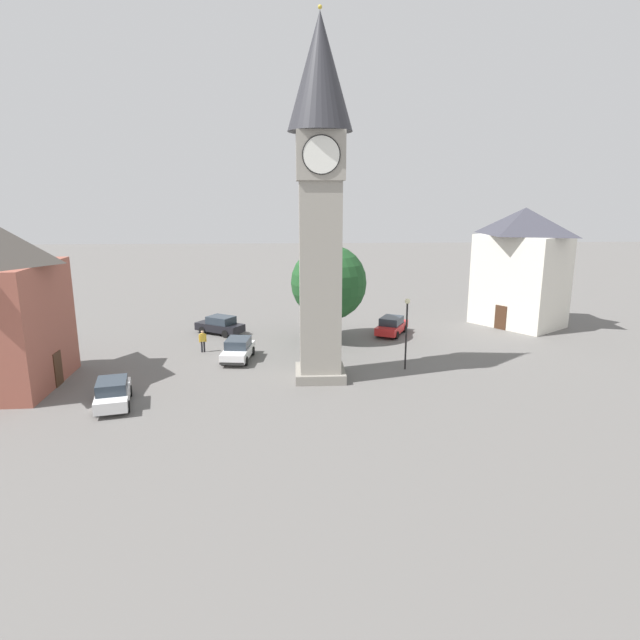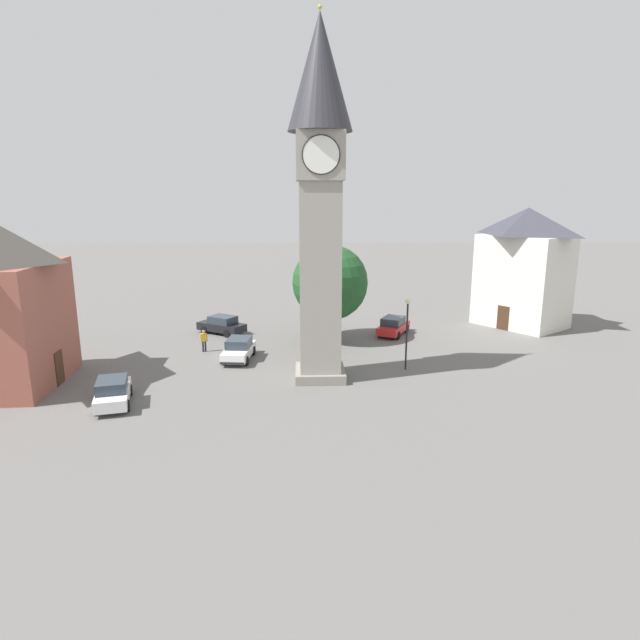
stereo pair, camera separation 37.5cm
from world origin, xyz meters
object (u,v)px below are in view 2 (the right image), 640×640
at_px(tree, 330,283).
at_px(pedestrian, 204,339).
at_px(clock_tower, 320,173).
at_px(car_blue_kerb, 239,349).
at_px(car_red_corner, 222,325).
at_px(building_shop_left, 7,306).
at_px(car_white_side, 113,392).
at_px(car_silver_kerb, 393,326).
at_px(lamp_post, 407,322).
at_px(building_terrace_right, 524,267).

bearing_deg(tree, pedestrian, -164.43).
distance_m(clock_tower, car_blue_kerb, 13.79).
xyz_separation_m(clock_tower, car_red_corner, (-7.84, 11.55, -11.90)).
bearing_deg(building_shop_left, tree, 25.58).
xyz_separation_m(car_white_side, pedestrian, (3.27, 10.27, 0.25)).
distance_m(car_silver_kerb, tree, 6.95).
bearing_deg(clock_tower, lamp_post, 13.77).
height_order(clock_tower, tree, clock_tower).
distance_m(clock_tower, car_silver_kerb, 17.23).
relative_size(car_silver_kerb, car_red_corner, 1.01).
relative_size(clock_tower, tree, 2.80).
height_order(pedestrian, tree, tree).
xyz_separation_m(clock_tower, car_white_side, (-11.69, -4.08, -11.90)).
bearing_deg(tree, car_red_corner, 163.28).
bearing_deg(lamp_post, car_silver_kerb, 85.22).
relative_size(building_terrace_right, lamp_post, 2.15).
height_order(car_silver_kerb, building_terrace_right, building_terrace_right).
distance_m(car_red_corner, lamp_post, 17.18).
xyz_separation_m(building_shop_left, building_terrace_right, (37.17, 14.13, 0.30)).
relative_size(clock_tower, lamp_post, 4.46).
bearing_deg(clock_tower, building_shop_left, -178.06).
relative_size(car_white_side, pedestrian, 2.61).
distance_m(clock_tower, car_white_side, 17.17).
height_order(clock_tower, building_terrace_right, clock_tower).
bearing_deg(car_blue_kerb, car_red_corner, 106.70).
bearing_deg(car_white_side, tree, 45.22).
bearing_deg(pedestrian, lamp_post, -18.53).
xyz_separation_m(car_blue_kerb, car_red_corner, (-2.23, 7.43, 0.00)).
bearing_deg(lamp_post, car_red_corner, 143.40).
height_order(car_silver_kerb, tree, tree).
height_order(car_red_corner, building_terrace_right, building_terrace_right).
bearing_deg(car_blue_kerb, building_terrace_right, 21.22).
height_order(car_blue_kerb, pedestrian, pedestrian).
bearing_deg(tree, car_silver_kerb, 17.85).
xyz_separation_m(tree, lamp_post, (4.66, -7.43, -1.48)).
bearing_deg(lamp_post, car_blue_kerb, 166.67).
height_order(car_silver_kerb, building_shop_left, building_shop_left).
bearing_deg(car_white_side, car_red_corner, 76.17).
xyz_separation_m(car_red_corner, building_shop_left, (-10.83, -12.19, 4.23)).
bearing_deg(building_terrace_right, building_shop_left, -159.19).
xyz_separation_m(car_white_side, lamp_post, (17.49, 5.51, 2.50)).
relative_size(car_red_corner, pedestrian, 2.60).
bearing_deg(car_blue_kerb, clock_tower, -36.32).
distance_m(clock_tower, car_red_corner, 18.34).
height_order(car_blue_kerb, car_white_side, same).
bearing_deg(car_silver_kerb, lamp_post, -94.78).
distance_m(car_red_corner, building_shop_left, 16.84).
bearing_deg(car_silver_kerb, car_blue_kerb, -152.02).
distance_m(car_silver_kerb, lamp_post, 9.54).
height_order(tree, building_terrace_right, building_terrace_right).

